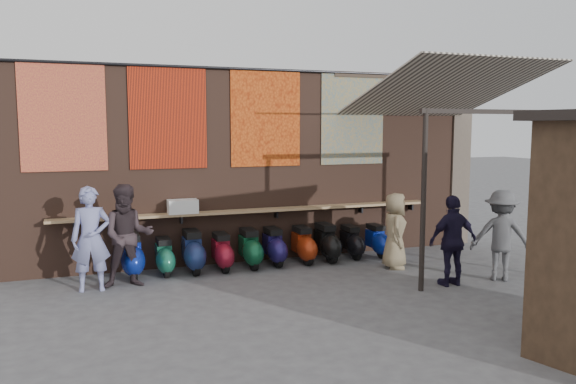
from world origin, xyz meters
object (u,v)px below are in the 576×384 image
Objects in this scene: shelf_box at (183,207)px; scooter_stool_4 at (250,249)px; scooter_stool_6 at (303,245)px; scooter_stool_1 at (164,257)px; diner_left at (91,239)px; scooter_stool_3 at (222,252)px; diner_right at (128,236)px; scooter_stool_5 at (274,247)px; scooter_stool_9 at (377,241)px; shopper_tan at (395,231)px; shopper_navy at (453,241)px; shopper_grey at (501,235)px; scooter_stool_2 at (193,252)px; scooter_stool_7 at (327,243)px; scooter_stool_0 at (132,256)px; scooter_stool_8 at (351,242)px.

shelf_box reaches higher than scooter_stool_4.
scooter_stool_6 is at bearing -7.61° from shelf_box.
diner_left is (-1.31, -0.61, 0.55)m from scooter_stool_1.
shelf_box reaches higher than scooter_stool_3.
diner_left reaches higher than scooter_stool_4.
scooter_stool_5 is at bearing 13.96° from diner_right.
scooter_stool_9 is 0.40× the size of diner_right.
diner_right is at bearing 109.86° from shopper_tan.
shopper_navy is at bearing -15.37° from diner_left.
diner_left is at bearing -152.58° from shelf_box.
diner_right is at bearing -19.46° from shopper_navy.
diner_right is at bearing -162.76° from scooter_stool_3.
scooter_stool_5 is at bearing 175.29° from scooter_stool_6.
scooter_stool_9 is at bearing -26.86° from shopper_grey.
scooter_stool_6 is 0.44× the size of diner_left.
scooter_stool_1 is at bearing 179.78° from scooter_stool_2.
scooter_stool_7 is 4.14m from diner_right.
diner_right is 5.12m from shopper_tan.
scooter_stool_7 is 0.51× the size of shopper_navy.
shelf_box is 1.04m from scooter_stool_1.
scooter_stool_0 is at bearing -179.85° from scooter_stool_5.
shelf_box reaches higher than scooter_stool_0.
scooter_stool_5 is 0.44× the size of diner_left.
shopper_tan reaches higher than scooter_stool_2.
scooter_stool_2 is 4.88m from shopper_navy.
shopper_grey is (1.78, -2.54, 0.49)m from scooter_stool_8.
scooter_stool_9 is 2.79m from shopper_grey.
shopper_grey is at bearing -27.64° from shelf_box.
scooter_stool_5 is at bearing 0.15° from scooter_stool_0.
scooter_stool_8 is (1.15, 0.06, -0.03)m from scooter_stool_6.
shopper_tan is at bearing -18.78° from shelf_box.
scooter_stool_4 is 0.45× the size of diner_left.
scooter_stool_2 is at bearing -31.09° from shopper_navy.
shopper_tan is (4.99, -1.07, 0.34)m from scooter_stool_0.
diner_right is (-0.11, -0.61, 0.50)m from scooter_stool_0.
scooter_stool_3 is 0.47× the size of shopper_navy.
shopper_grey is at bearing -14.49° from diner_right.
shopper_navy is at bearing -61.35° from scooter_stool_7.
scooter_stool_8 is 0.60m from scooter_stool_9.
scooter_stool_6 is at bearing 178.18° from scooter_stool_7.
diner_right is at bearing -172.35° from scooter_stool_8.
scooter_stool_1 is 1.70m from scooter_stool_4.
scooter_stool_3 is 0.42× the size of diner_right.
scooter_stool_6 is at bearing -0.65° from scooter_stool_1.
diner_right reaches higher than scooter_stool_5.
scooter_stool_0 is 0.54× the size of shopper_navy.
scooter_stool_9 is (4.16, -0.32, -0.92)m from shelf_box.
scooter_stool_1 is at bearing 179.17° from scooter_stool_7.
scooter_stool_7 is (3.96, -0.06, -0.02)m from scooter_stool_0.
scooter_stool_1 is 0.90× the size of scooter_stool_7.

